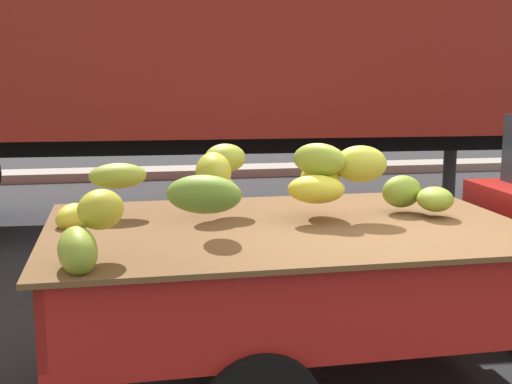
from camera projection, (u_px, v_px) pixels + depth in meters
curb_strip at (239, 171)px, 13.52m from camera, size 80.00×0.80×0.16m
semi_trailer at (208, 30)px, 8.83m from camera, size 12.10×3.08×3.95m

